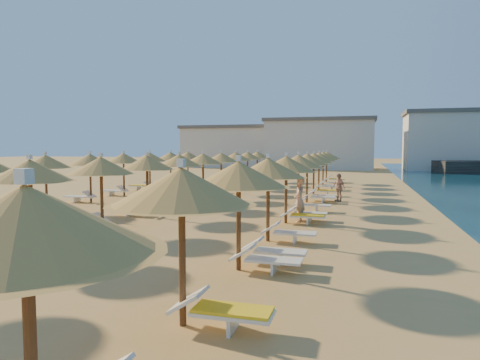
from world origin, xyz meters
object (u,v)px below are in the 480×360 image
(parasol_row_west, at_px, (179,161))
(beachgoer_c, at_px, (339,187))
(parasol_row_east, at_px, (298,162))
(beachgoer_a, at_px, (299,200))

(parasol_row_west, height_order, beachgoer_c, parasol_row_west)
(parasol_row_east, xyz_separation_m, beachgoer_a, (0.48, -3.02, -1.45))
(parasol_row_east, height_order, beachgoer_a, parasol_row_east)
(parasol_row_east, relative_size, beachgoer_c, 23.17)
(parasol_row_east, height_order, beachgoer_c, parasol_row_east)
(parasol_row_west, distance_m, beachgoer_c, 9.14)
(beachgoer_c, bearing_deg, parasol_row_east, -65.60)
(parasol_row_east, bearing_deg, beachgoer_c, 68.42)
(beachgoer_a, distance_m, beachgoer_c, 7.42)
(parasol_row_east, height_order, parasol_row_west, same)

